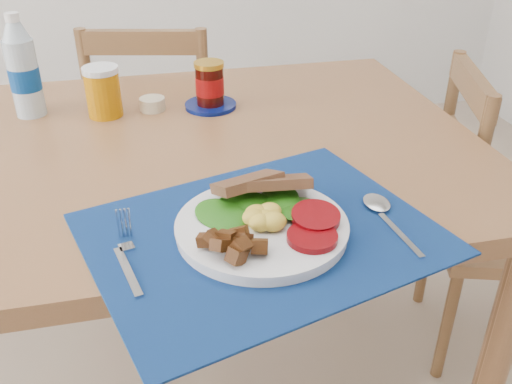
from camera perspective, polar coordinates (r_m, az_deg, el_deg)
table at (r=1.22m, az=-11.35°, el=0.89°), size 1.40×0.90×0.75m
chair_far at (r=1.82m, az=-9.97°, el=6.72°), size 0.46×0.45×1.04m
chair_end at (r=1.59m, az=22.31°, el=0.47°), size 0.45×0.46×1.01m
placemat at (r=0.88m, az=0.57°, el=-4.19°), size 0.61×0.53×0.00m
breakfast_plate at (r=0.87m, az=0.30°, el=-3.27°), size 0.26×0.26×0.06m
fork at (r=0.85m, az=-12.78°, el=-6.21°), size 0.04×0.17×0.00m
spoon at (r=0.95m, az=12.62°, el=-2.05°), size 0.04×0.18×0.01m
water_bottle at (r=1.37m, az=-22.23°, el=11.08°), size 0.07×0.07×0.23m
juice_glass at (r=1.33m, az=-15.03°, el=9.54°), size 0.08×0.08×0.11m
ramekin at (r=1.35m, az=-10.32°, el=8.65°), size 0.06×0.06×0.03m
jam_on_saucer at (r=1.34m, az=-4.64°, el=10.37°), size 0.12×0.12×0.11m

